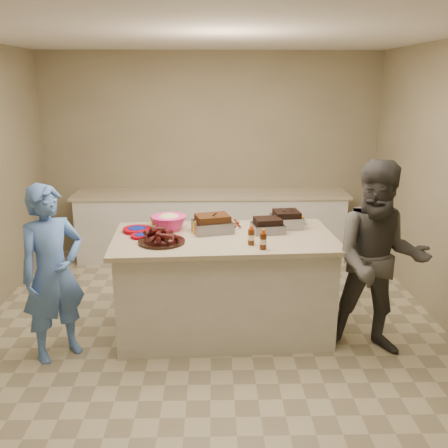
{
  "coord_description": "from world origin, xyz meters",
  "views": [
    {
      "loc": [
        0.03,
        -4.24,
        2.3
      ],
      "look_at": [
        0.13,
        0.15,
        1.05
      ],
      "focal_mm": 40.0,
      "sensor_mm": 36.0,
      "label": 1
    }
  ],
  "objects_px": {
    "coleslaw_bowl": "(169,230)",
    "guest_gray": "(371,350)",
    "bbq_bottle_a": "(263,249)",
    "guest_blue": "(61,354)",
    "mustard_bottle": "(196,233)",
    "roasting_pan": "(286,227)",
    "island": "(224,330)",
    "plastic_cup": "(155,225)",
    "bbq_bottle_b": "(251,245)",
    "rib_platter": "(162,243)"
  },
  "relations": [
    {
      "from": "rib_platter",
      "to": "coleslaw_bowl",
      "type": "distance_m",
      "value": 0.41
    },
    {
      "from": "coleslaw_bowl",
      "to": "guest_gray",
      "type": "xyz_separation_m",
      "value": [
        1.82,
        -0.61,
        -0.95
      ]
    },
    {
      "from": "guest_blue",
      "to": "guest_gray",
      "type": "height_order",
      "value": "guest_gray"
    },
    {
      "from": "island",
      "to": "bbq_bottle_a",
      "type": "xyz_separation_m",
      "value": [
        0.32,
        -0.38,
        0.95
      ]
    },
    {
      "from": "bbq_bottle_b",
      "to": "rib_platter",
      "type": "bearing_deg",
      "value": 174.85
    },
    {
      "from": "island",
      "to": "bbq_bottle_a",
      "type": "distance_m",
      "value": 1.07
    },
    {
      "from": "roasting_pan",
      "to": "bbq_bottle_b",
      "type": "xyz_separation_m",
      "value": [
        -0.38,
        -0.54,
        -0.0
      ]
    },
    {
      "from": "rib_platter",
      "to": "bbq_bottle_a",
      "type": "distance_m",
      "value": 0.89
    },
    {
      "from": "roasting_pan",
      "to": "plastic_cup",
      "type": "height_order",
      "value": "roasting_pan"
    },
    {
      "from": "plastic_cup",
      "to": "guest_blue",
      "type": "distance_m",
      "value": 1.46
    },
    {
      "from": "roasting_pan",
      "to": "bbq_bottle_a",
      "type": "height_order",
      "value": "bbq_bottle_a"
    },
    {
      "from": "island",
      "to": "coleslaw_bowl",
      "type": "distance_m",
      "value": 1.1
    },
    {
      "from": "rib_platter",
      "to": "mustard_bottle",
      "type": "relative_size",
      "value": 3.26
    },
    {
      "from": "mustard_bottle",
      "to": "guest_blue",
      "type": "height_order",
      "value": "mustard_bottle"
    },
    {
      "from": "coleslaw_bowl",
      "to": "bbq_bottle_b",
      "type": "relative_size",
      "value": 1.95
    },
    {
      "from": "coleslaw_bowl",
      "to": "guest_blue",
      "type": "distance_m",
      "value": 1.47
    },
    {
      "from": "coleslaw_bowl",
      "to": "bbq_bottle_b",
      "type": "height_order",
      "value": "coleslaw_bowl"
    },
    {
      "from": "bbq_bottle_b",
      "to": "roasting_pan",
      "type": "bearing_deg",
      "value": 54.81
    },
    {
      "from": "bbq_bottle_a",
      "to": "guest_blue",
      "type": "distance_m",
      "value": 2.0
    },
    {
      "from": "roasting_pan",
      "to": "guest_gray",
      "type": "relative_size",
      "value": 0.16
    },
    {
      "from": "roasting_pan",
      "to": "mustard_bottle",
      "type": "xyz_separation_m",
      "value": [
        -0.87,
        -0.19,
        0.0
      ]
    },
    {
      "from": "guest_blue",
      "to": "bbq_bottle_b",
      "type": "bearing_deg",
      "value": -35.77
    },
    {
      "from": "mustard_bottle",
      "to": "plastic_cup",
      "type": "xyz_separation_m",
      "value": [
        -0.41,
        0.3,
        0.0
      ]
    },
    {
      "from": "island",
      "to": "guest_blue",
      "type": "bearing_deg",
      "value": -167.41
    },
    {
      "from": "island",
      "to": "plastic_cup",
      "type": "height_order",
      "value": "plastic_cup"
    },
    {
      "from": "island",
      "to": "plastic_cup",
      "type": "bearing_deg",
      "value": 146.78
    },
    {
      "from": "bbq_bottle_b",
      "to": "guest_gray",
      "type": "xyz_separation_m",
      "value": [
        1.07,
        -0.14,
        -0.95
      ]
    },
    {
      "from": "roasting_pan",
      "to": "mustard_bottle",
      "type": "height_order",
      "value": "mustard_bottle"
    },
    {
      "from": "rib_platter",
      "to": "bbq_bottle_a",
      "type": "relative_size",
      "value": 2.4
    },
    {
      "from": "coleslaw_bowl",
      "to": "bbq_bottle_a",
      "type": "relative_size",
      "value": 1.95
    },
    {
      "from": "bbq_bottle_a",
      "to": "guest_gray",
      "type": "distance_m",
      "value": 1.37
    },
    {
      "from": "rib_platter",
      "to": "guest_gray",
      "type": "bearing_deg",
      "value": -6.44
    },
    {
      "from": "guest_blue",
      "to": "mustard_bottle",
      "type": "bearing_deg",
      "value": -17.93
    },
    {
      "from": "roasting_pan",
      "to": "guest_blue",
      "type": "xyz_separation_m",
      "value": [
        -2.05,
        -0.69,
        -0.95
      ]
    },
    {
      "from": "coleslaw_bowl",
      "to": "guest_blue",
      "type": "relative_size",
      "value": 0.22
    },
    {
      "from": "roasting_pan",
      "to": "plastic_cup",
      "type": "bearing_deg",
      "value": 168.53
    },
    {
      "from": "bbq_bottle_a",
      "to": "plastic_cup",
      "type": "relative_size",
      "value": 1.91
    },
    {
      "from": "roasting_pan",
      "to": "bbq_bottle_b",
      "type": "bearing_deg",
      "value": -131.96
    },
    {
      "from": "plastic_cup",
      "to": "guest_gray",
      "type": "distance_m",
      "value": 2.33
    },
    {
      "from": "bbq_bottle_b",
      "to": "guest_blue",
      "type": "height_order",
      "value": "bbq_bottle_b"
    },
    {
      "from": "coleslaw_bowl",
      "to": "guest_gray",
      "type": "distance_m",
      "value": 2.14
    },
    {
      "from": "mustard_bottle",
      "to": "guest_blue",
      "type": "relative_size",
      "value": 0.08
    },
    {
      "from": "bbq_bottle_b",
      "to": "guest_gray",
      "type": "height_order",
      "value": "bbq_bottle_b"
    },
    {
      "from": "island",
      "to": "guest_gray",
      "type": "bearing_deg",
      "value": -19.93
    },
    {
      "from": "roasting_pan",
      "to": "plastic_cup",
      "type": "xyz_separation_m",
      "value": [
        -1.28,
        0.11,
        0.0
      ]
    },
    {
      "from": "island",
      "to": "mustard_bottle",
      "type": "distance_m",
      "value": 0.99
    },
    {
      "from": "bbq_bottle_b",
      "to": "plastic_cup",
      "type": "relative_size",
      "value": 1.91
    },
    {
      "from": "roasting_pan",
      "to": "guest_blue",
      "type": "distance_m",
      "value": 2.37
    },
    {
      "from": "mustard_bottle",
      "to": "guest_gray",
      "type": "xyz_separation_m",
      "value": [
        1.56,
        -0.49,
        -0.95
      ]
    },
    {
      "from": "rib_platter",
      "to": "mustard_bottle",
      "type": "distance_m",
      "value": 0.4
    }
  ]
}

